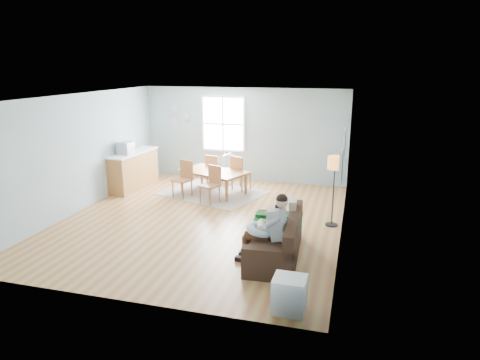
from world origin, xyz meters
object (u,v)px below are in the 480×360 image
(storage_cube, at_px, (289,294))
(chair_se, at_px, (212,182))
(monitor, at_px, (125,148))
(toddler, at_px, (276,218))
(father, at_px, (269,226))
(counter, at_px, (134,170))
(baby_swing, at_px, (227,171))
(chair_sw, at_px, (184,176))
(chair_nw, at_px, (213,168))
(sofa, at_px, (278,242))
(chair_ne, at_px, (239,171))
(floor_lamp, at_px, (335,169))
(dining_table, at_px, (213,182))

(storage_cube, xyz_separation_m, chair_se, (-2.62, 4.33, 0.27))
(monitor, bearing_deg, toddler, -31.26)
(father, relative_size, counter, 0.69)
(toddler, distance_m, baby_swing, 4.78)
(chair_sw, relative_size, chair_nw, 1.06)
(storage_cube, relative_size, chair_se, 0.55)
(father, distance_m, baby_swing, 5.18)
(sofa, bearing_deg, counter, 144.62)
(counter, bearing_deg, chair_ne, 10.21)
(sofa, bearing_deg, baby_swing, 117.65)
(chair_ne, distance_m, monitor, 3.08)
(sofa, relative_size, chair_ne, 2.06)
(chair_sw, bearing_deg, baby_swing, 64.28)
(chair_nw, bearing_deg, toddler, -57.22)
(storage_cube, xyz_separation_m, baby_swing, (-2.77, 6.08, 0.13))
(chair_nw, distance_m, baby_swing, 0.44)
(chair_sw, xyz_separation_m, chair_ne, (1.23, 0.89, 0.01))
(chair_nw, distance_m, monitor, 2.45)
(storage_cube, distance_m, chair_ne, 5.95)
(monitor, bearing_deg, counter, 88.49)
(floor_lamp, bearing_deg, toddler, -118.91)
(father, relative_size, monitor, 3.30)
(storage_cube, height_order, chair_ne, chair_ne)
(counter, bearing_deg, storage_cube, -44.20)
(floor_lamp, xyz_separation_m, chair_ne, (-2.61, 2.00, -0.70))
(chair_sw, xyz_separation_m, monitor, (-1.65, 0.02, 0.65))
(dining_table, xyz_separation_m, chair_se, (0.24, -0.73, 0.22))
(dining_table, height_order, baby_swing, baby_swing)
(sofa, bearing_deg, toddler, 114.75)
(dining_table, relative_size, chair_se, 1.87)
(baby_swing, bearing_deg, monitor, -148.57)
(baby_swing, bearing_deg, chair_sw, -115.72)
(chair_se, relative_size, baby_swing, 0.93)
(storage_cube, bearing_deg, baby_swing, 114.52)
(chair_sw, height_order, monitor, monitor)
(chair_ne, relative_size, counter, 0.52)
(monitor, bearing_deg, floor_lamp, -11.64)
(toddler, bearing_deg, counter, 145.63)
(storage_cube, relative_size, chair_sw, 0.54)
(father, distance_m, chair_se, 3.58)
(chair_se, height_order, chair_ne, chair_ne)
(floor_lamp, relative_size, baby_swing, 1.51)
(sofa, relative_size, chair_nw, 2.24)
(sofa, distance_m, chair_nw, 4.88)
(floor_lamp, relative_size, dining_table, 0.87)
(toddler, distance_m, chair_sw, 4.03)
(chair_ne, xyz_separation_m, monitor, (-2.89, -0.86, 0.64))
(sofa, relative_size, dining_table, 1.14)
(toddler, xyz_separation_m, storage_cube, (0.55, -1.85, -0.42))
(storage_cube, xyz_separation_m, counter, (-5.12, 4.98, 0.26))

